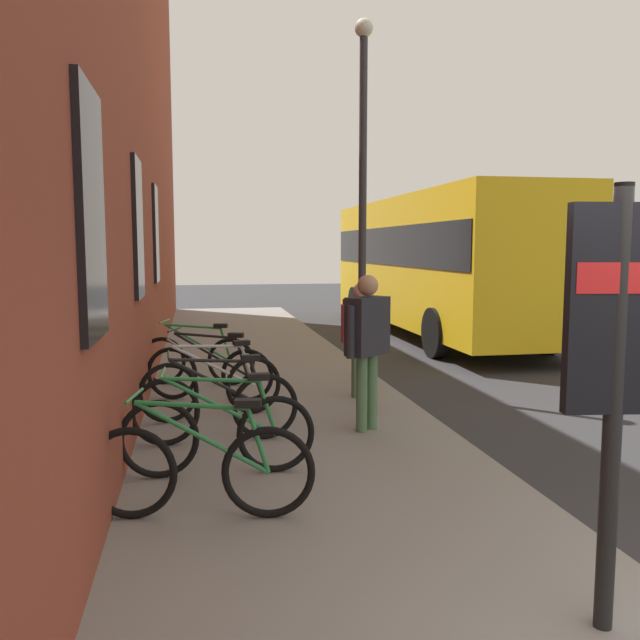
{
  "coord_description": "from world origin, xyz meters",
  "views": [
    {
      "loc": [
        -2.43,
        2.83,
        2.2
      ],
      "look_at": [
        4.7,
        1.49,
        1.39
      ],
      "focal_mm": 37.16,
      "sensor_mm": 36.0,
      "label": 1
    }
  ],
  "objects_px": {
    "city_bus": "(435,258)",
    "street_lamp": "(363,171)",
    "bicycle_mid_rack": "(219,433)",
    "pedestrian_by_facade": "(361,328)",
    "bicycle_under_window": "(201,469)",
    "bicycle_far_end": "(197,359)",
    "bicycle_by_door": "(213,386)",
    "bicycle_nearest_sign": "(217,407)",
    "pedestrian_crossing_street": "(367,336)",
    "transit_info_sign": "(617,338)",
    "bicycle_leaning_wall": "(210,372)"
  },
  "relations": [
    {
      "from": "pedestrian_crossing_street",
      "to": "bicycle_by_door",
      "type": "bearing_deg",
      "value": 63.21
    },
    {
      "from": "bicycle_under_window",
      "to": "city_bus",
      "type": "height_order",
      "value": "city_bus"
    },
    {
      "from": "bicycle_under_window",
      "to": "bicycle_nearest_sign",
      "type": "xyz_separation_m",
      "value": [
        1.98,
        -0.18,
        0.0
      ]
    },
    {
      "from": "pedestrian_crossing_street",
      "to": "bicycle_leaning_wall",
      "type": "bearing_deg",
      "value": 43.84
    },
    {
      "from": "bicycle_mid_rack",
      "to": "street_lamp",
      "type": "bearing_deg",
      "value": -30.23
    },
    {
      "from": "bicycle_by_door",
      "to": "pedestrian_crossing_street",
      "type": "bearing_deg",
      "value": -116.79
    },
    {
      "from": "bicycle_by_door",
      "to": "bicycle_far_end",
      "type": "distance_m",
      "value": 2.02
    },
    {
      "from": "bicycle_by_door",
      "to": "pedestrian_by_facade",
      "type": "relative_size",
      "value": 1.1
    },
    {
      "from": "bicycle_far_end",
      "to": "street_lamp",
      "type": "relative_size",
      "value": 0.32
    },
    {
      "from": "bicycle_under_window",
      "to": "bicycle_by_door",
      "type": "bearing_deg",
      "value": -3.24
    },
    {
      "from": "bicycle_leaning_wall",
      "to": "pedestrian_by_facade",
      "type": "xyz_separation_m",
      "value": [
        -0.14,
        -2.06,
        0.58
      ]
    },
    {
      "from": "bicycle_by_door",
      "to": "pedestrian_crossing_street",
      "type": "distance_m",
      "value": 2.02
    },
    {
      "from": "pedestrian_by_facade",
      "to": "street_lamp",
      "type": "bearing_deg",
      "value": -14.82
    },
    {
      "from": "bicycle_mid_rack",
      "to": "pedestrian_by_facade",
      "type": "relative_size",
      "value": 1.12
    },
    {
      "from": "city_bus",
      "to": "pedestrian_crossing_street",
      "type": "distance_m",
      "value": 9.43
    },
    {
      "from": "bicycle_nearest_sign",
      "to": "transit_info_sign",
      "type": "height_order",
      "value": "transit_info_sign"
    },
    {
      "from": "bicycle_under_window",
      "to": "street_lamp",
      "type": "height_order",
      "value": "street_lamp"
    },
    {
      "from": "bicycle_under_window",
      "to": "bicycle_mid_rack",
      "type": "distance_m",
      "value": 0.97
    },
    {
      "from": "bicycle_mid_rack",
      "to": "bicycle_by_door",
      "type": "bearing_deg",
      "value": 0.05
    },
    {
      "from": "bicycle_under_window",
      "to": "street_lamp",
      "type": "relative_size",
      "value": 0.32
    },
    {
      "from": "bicycle_nearest_sign",
      "to": "bicycle_far_end",
      "type": "xyz_separation_m",
      "value": [
        3.04,
        0.2,
        0.0
      ]
    },
    {
      "from": "bicycle_mid_rack",
      "to": "pedestrian_by_facade",
      "type": "bearing_deg",
      "value": -35.64
    },
    {
      "from": "bicycle_far_end",
      "to": "pedestrian_crossing_street",
      "type": "height_order",
      "value": "pedestrian_crossing_street"
    },
    {
      "from": "bicycle_far_end",
      "to": "pedestrian_crossing_street",
      "type": "relative_size",
      "value": 0.98
    },
    {
      "from": "bicycle_nearest_sign",
      "to": "transit_info_sign",
      "type": "distance_m",
      "value": 4.5
    },
    {
      "from": "bicycle_nearest_sign",
      "to": "bicycle_by_door",
      "type": "distance_m",
      "value": 1.03
    },
    {
      "from": "bicycle_far_end",
      "to": "city_bus",
      "type": "relative_size",
      "value": 0.16
    },
    {
      "from": "bicycle_under_window",
      "to": "bicycle_far_end",
      "type": "height_order",
      "value": "same"
    },
    {
      "from": "bicycle_mid_rack",
      "to": "city_bus",
      "type": "bearing_deg",
      "value": -30.18
    },
    {
      "from": "bicycle_by_door",
      "to": "pedestrian_crossing_street",
      "type": "height_order",
      "value": "pedestrian_crossing_street"
    },
    {
      "from": "city_bus",
      "to": "pedestrian_by_facade",
      "type": "bearing_deg",
      "value": 152.28
    },
    {
      "from": "city_bus",
      "to": "street_lamp",
      "type": "xyz_separation_m",
      "value": [
        -5.68,
        3.3,
        1.41
      ]
    },
    {
      "from": "bicycle_mid_rack",
      "to": "transit_info_sign",
      "type": "xyz_separation_m",
      "value": [
        -2.84,
        -1.98,
        1.21
      ]
    },
    {
      "from": "street_lamp",
      "to": "bicycle_nearest_sign",
      "type": "bearing_deg",
      "value": 142.17
    },
    {
      "from": "bicycle_far_end",
      "to": "pedestrian_by_facade",
      "type": "relative_size",
      "value": 1.09
    },
    {
      "from": "city_bus",
      "to": "transit_info_sign",
      "type": "bearing_deg",
      "value": 163.69
    },
    {
      "from": "bicycle_nearest_sign",
      "to": "transit_info_sign",
      "type": "xyz_separation_m",
      "value": [
        -3.86,
        -1.97,
        1.21
      ]
    },
    {
      "from": "bicycle_by_door",
      "to": "street_lamp",
      "type": "relative_size",
      "value": 0.32
    },
    {
      "from": "transit_info_sign",
      "to": "pedestrian_by_facade",
      "type": "height_order",
      "value": "transit_info_sign"
    },
    {
      "from": "bicycle_mid_rack",
      "to": "pedestrian_crossing_street",
      "type": "distance_m",
      "value": 2.19
    },
    {
      "from": "bicycle_leaning_wall",
      "to": "transit_info_sign",
      "type": "bearing_deg",
      "value": -161.06
    },
    {
      "from": "bicycle_by_door",
      "to": "pedestrian_by_facade",
      "type": "height_order",
      "value": "pedestrian_by_facade"
    },
    {
      "from": "pedestrian_crossing_street",
      "to": "bicycle_under_window",
      "type": "bearing_deg",
      "value": 139.0
    },
    {
      "from": "pedestrian_crossing_street",
      "to": "pedestrian_by_facade",
      "type": "xyz_separation_m",
      "value": [
        1.64,
        -0.34,
        -0.11
      ]
    },
    {
      "from": "bicycle_far_end",
      "to": "pedestrian_crossing_street",
      "type": "bearing_deg",
      "value": -146.75
    },
    {
      "from": "bicycle_far_end",
      "to": "street_lamp",
      "type": "xyz_separation_m",
      "value": [
        -0.03,
        -2.54,
        2.82
      ]
    },
    {
      "from": "bicycle_nearest_sign",
      "to": "bicycle_leaning_wall",
      "type": "xyz_separation_m",
      "value": [
        1.96,
        0.03,
        0.0
      ]
    },
    {
      "from": "bicycle_nearest_sign",
      "to": "street_lamp",
      "type": "xyz_separation_m",
      "value": [
        3.02,
        -2.34,
        2.82
      ]
    },
    {
      "from": "bicycle_nearest_sign",
      "to": "bicycle_far_end",
      "type": "relative_size",
      "value": 1.03
    },
    {
      "from": "bicycle_under_window",
      "to": "street_lamp",
      "type": "bearing_deg",
      "value": -26.84
    }
  ]
}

